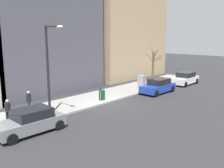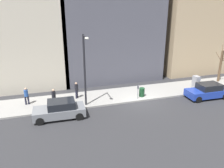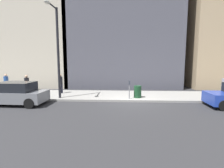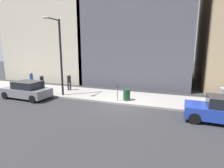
# 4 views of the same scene
# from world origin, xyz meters

# --- Properties ---
(ground_plane) EXTENTS (120.00, 120.00, 0.00)m
(ground_plane) POSITION_xyz_m (0.00, 0.00, 0.00)
(ground_plane) COLOR #2B2B2D
(sidewalk) EXTENTS (4.00, 36.00, 0.15)m
(sidewalk) POSITION_xyz_m (2.00, 0.00, 0.07)
(sidewalk) COLOR gray
(sidewalk) RESTS_ON ground
(parked_car_grey) EXTENTS (2.03, 4.25, 1.52)m
(parked_car_grey) POSITION_xyz_m (-1.06, 7.91, 0.74)
(parked_car_grey) COLOR slate
(parked_car_grey) RESTS_ON ground
(parking_meter) EXTENTS (0.14, 0.10, 1.35)m
(parking_meter) POSITION_xyz_m (0.45, 0.22, 0.98)
(parking_meter) COLOR slate
(parking_meter) RESTS_ON sidewalk
(utility_box) EXTENTS (0.83, 0.61, 1.43)m
(utility_box) POSITION_xyz_m (1.30, -7.24, 0.85)
(utility_box) COLOR #A8A399
(utility_box) RESTS_ON sidewalk
(streetlamp) EXTENTS (1.97, 0.32, 6.50)m
(streetlamp) POSITION_xyz_m (0.28, 5.42, 4.02)
(streetlamp) COLOR black
(streetlamp) RESTS_ON sidewalk
(trash_bin) EXTENTS (0.56, 0.56, 0.90)m
(trash_bin) POSITION_xyz_m (0.90, -0.43, 0.60)
(trash_bin) COLOR #14381E
(trash_bin) RESTS_ON sidewalk
(pedestrian_near_meter) EXTENTS (0.37, 0.36, 1.66)m
(pedestrian_near_meter) POSITION_xyz_m (2.43, 5.99, 1.09)
(pedestrian_near_meter) COLOR #1E1E2D
(pedestrian_near_meter) RESTS_ON sidewalk
(pedestrian_midblock) EXTENTS (0.39, 0.36, 1.66)m
(pedestrian_midblock) POSITION_xyz_m (1.16, 8.25, 1.09)
(pedestrian_midblock) COLOR #1E1E2D
(pedestrian_midblock) RESTS_ON sidewalk
(pedestrian_far_corner) EXTENTS (0.36, 0.40, 1.66)m
(pedestrian_far_corner) POSITION_xyz_m (2.26, 10.67, 1.09)
(pedestrian_far_corner) COLOR #1E1E2D
(pedestrian_far_corner) RESTS_ON sidewalk
(office_block_center) EXTENTS (12.17, 12.17, 14.19)m
(office_block_center) POSITION_xyz_m (11.59, 0.61, 7.10)
(office_block_center) COLOR #4C4C56
(office_block_center) RESTS_ON ground
(office_tower_right) EXTENTS (12.38, 12.38, 17.71)m
(office_tower_right) POSITION_xyz_m (11.69, 12.49, 8.86)
(office_tower_right) COLOR #BCB29E
(office_tower_right) RESTS_ON ground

